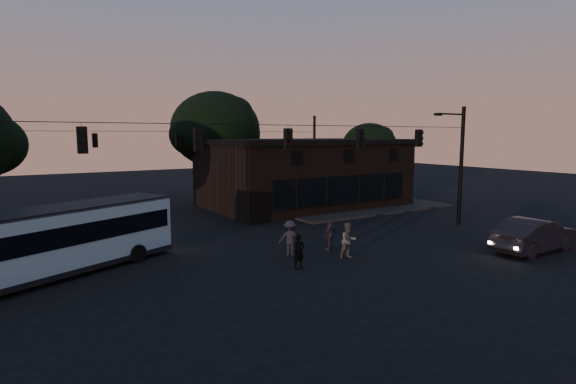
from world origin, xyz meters
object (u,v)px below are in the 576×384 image
bus (58,237)px  pedestrian_c (330,235)px  pedestrian_a (299,251)px  pedestrian_d (290,238)px  building (303,172)px  pedestrian_b (348,241)px  car (534,235)px

bus → pedestrian_c: bearing=-37.5°
bus → pedestrian_c: 12.21m
pedestrian_a → pedestrian_d: bearing=64.8°
pedestrian_a → pedestrian_d: 2.24m
building → pedestrian_a: building is taller
pedestrian_b → pedestrian_c: pedestrian_b is taller
car → pedestrian_c: size_ratio=3.21×
building → pedestrian_a: 17.75m
bus → pedestrian_a: bus is taller
bus → pedestrian_c: bus is taller
building → pedestrian_d: size_ratio=9.13×
building → pedestrian_b: (-7.17, -14.35, -1.87)m
pedestrian_a → pedestrian_b: pedestrian_b is taller
building → pedestrian_a: size_ratio=10.04×
pedestrian_a → pedestrian_b: (2.87, 0.16, 0.07)m
building → car: building is taller
pedestrian_a → pedestrian_c: size_ratio=0.97×
car → bus: bearing=67.9°
car → pedestrian_c: bearing=56.5°
pedestrian_d → pedestrian_c: bearing=-158.1°
building → pedestrian_c: 14.63m
bus → pedestrian_a: 9.94m
pedestrian_a → pedestrian_b: 2.88m
car → pedestrian_d: (-10.56, 5.86, 0.01)m
pedestrian_c → pedestrian_d: bearing=-28.1°
car → pedestrian_a: bearing=71.9°
bus → car: size_ratio=1.99×
building → bus: bearing=-152.1°
bus → building: bearing=3.4°
building → car: 18.45m
pedestrian_b → pedestrian_c: bearing=91.3°
building → bus: building is taller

